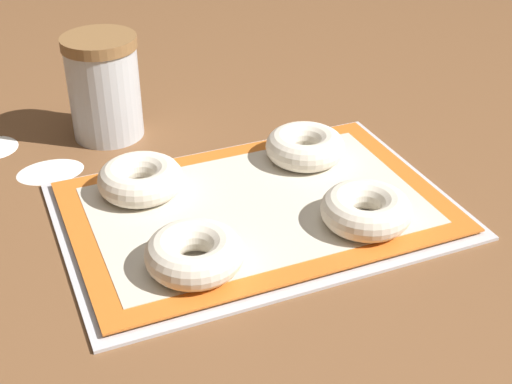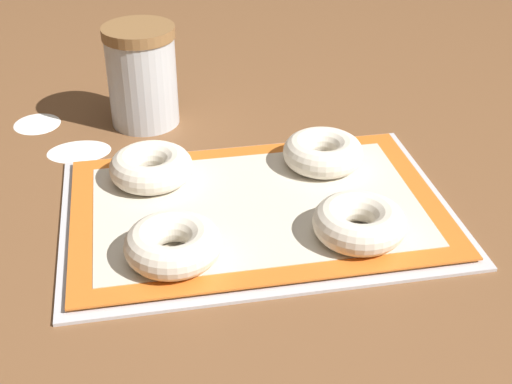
% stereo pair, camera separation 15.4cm
% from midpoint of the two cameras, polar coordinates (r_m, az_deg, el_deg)
% --- Properties ---
extents(ground_plane, '(2.80, 2.80, 0.00)m').
position_cam_midpoint_polar(ground_plane, '(0.88, -5.16, -1.62)').
color(ground_plane, brown).
extents(baking_tray, '(0.47, 0.33, 0.01)m').
position_cam_midpoint_polar(baking_tray, '(0.87, -5.05, -1.72)').
color(baking_tray, silver).
rests_on(baking_tray, ground_plane).
extents(baking_mat, '(0.45, 0.30, 0.00)m').
position_cam_midpoint_polar(baking_mat, '(0.87, -5.07, -1.42)').
color(baking_mat, orange).
rests_on(baking_mat, baking_tray).
extents(bagel_front_left, '(0.11, 0.11, 0.04)m').
position_cam_midpoint_polar(bagel_front_left, '(0.77, -10.75, -5.22)').
color(bagel_front_left, silver).
rests_on(bagel_front_left, baking_mat).
extents(bagel_front_right, '(0.11, 0.11, 0.04)m').
position_cam_midpoint_polar(bagel_front_right, '(0.82, 3.57, -1.74)').
color(bagel_front_right, silver).
rests_on(bagel_front_right, baking_mat).
extents(bagel_back_left, '(0.11, 0.11, 0.04)m').
position_cam_midpoint_polar(bagel_back_left, '(0.91, -14.09, 0.74)').
color(bagel_back_left, silver).
rests_on(bagel_back_left, baking_mat).
extents(bagel_back_right, '(0.11, 0.11, 0.04)m').
position_cam_midpoint_polar(bagel_back_right, '(0.95, -0.64, 3.43)').
color(bagel_back_right, silver).
rests_on(bagel_back_right, baking_mat).
extents(flour_canister, '(0.11, 0.11, 0.15)m').
position_cam_midpoint_polar(flour_canister, '(1.06, -16.25, 7.89)').
color(flour_canister, silver).
rests_on(flour_canister, ground_plane).
extents(flour_patch_near, '(0.09, 0.07, 0.00)m').
position_cam_midpoint_polar(flour_patch_near, '(1.02, -20.41, 1.36)').
color(flour_patch_near, white).
rests_on(flour_patch_near, ground_plane).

